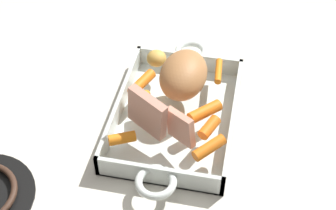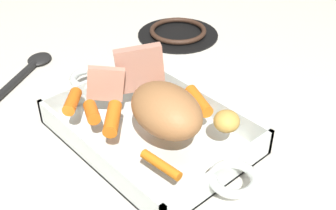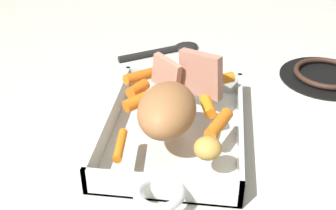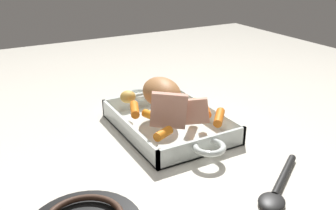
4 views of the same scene
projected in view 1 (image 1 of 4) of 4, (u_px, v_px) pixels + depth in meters
name	position (u px, v px, depth m)	size (l,w,h in m)	color
ground_plane	(175.00, 120.00, 1.00)	(2.23, 2.23, 0.00)	silver
roasting_dish	(176.00, 115.00, 0.99)	(0.44, 0.24, 0.05)	silver
pork_roast	(183.00, 75.00, 0.97)	(0.13, 0.09, 0.08)	#A97041
roast_slice_outer	(181.00, 127.00, 0.88)	(0.01, 0.06, 0.06)	tan
roast_slice_thick	(147.00, 113.00, 0.89)	(0.02, 0.08, 0.08)	tan
baby_carrot_northeast	(146.00, 102.00, 0.96)	(0.02, 0.02, 0.05)	orange
baby_carrot_short	(209.00, 148.00, 0.87)	(0.02, 0.02, 0.06)	orange
baby_carrot_center_right	(209.00, 127.00, 0.91)	(0.02, 0.02, 0.05)	orange
baby_carrot_southwest	(142.00, 83.00, 0.99)	(0.02, 0.02, 0.07)	orange
baby_carrot_northwest	(122.00, 138.00, 0.89)	(0.02, 0.02, 0.05)	orange
baby_carrot_long	(219.00, 71.00, 1.03)	(0.01, 0.01, 0.07)	orange
baby_carrot_center_left	(205.00, 112.00, 0.93)	(0.02, 0.02, 0.07)	orange
potato_whole	(157.00, 58.00, 1.04)	(0.04, 0.04, 0.03)	gold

